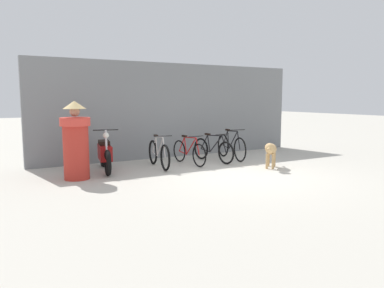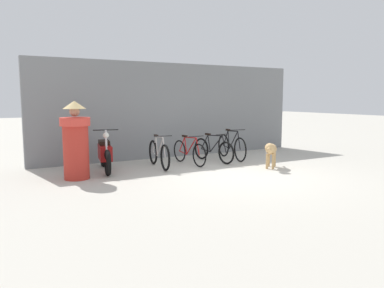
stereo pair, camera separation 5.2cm
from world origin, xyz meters
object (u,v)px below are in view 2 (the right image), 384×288
bicycle_3 (231,146)px  bicycle_0 (159,154)px  bicycle_1 (189,152)px  motorcycle (105,154)px  stray_dog (271,150)px  person_in_robes (76,141)px  bicycle_2 (213,150)px

bicycle_3 → bicycle_0: bearing=-78.2°
bicycle_1 → motorcycle: bearing=-98.7°
bicycle_3 → stray_dog: bearing=8.7°
person_in_robes → bicycle_0: bearing=-155.1°
bicycle_0 → person_in_robes: 2.24m
bicycle_1 → motorcycle: 2.24m
bicycle_2 → stray_dog: bearing=17.0°
bicycle_2 → motorcycle: motorcycle is taller
bicycle_2 → motorcycle: 3.04m
bicycle_1 → bicycle_2: size_ratio=0.94×
bicycle_0 → person_in_robes: (-2.15, -0.37, 0.50)m
stray_dog → person_in_robes: person_in_robes is taller
bicycle_1 → bicycle_3: bearing=92.1°
bicycle_3 → person_in_robes: 4.60m
bicycle_0 → person_in_robes: bearing=-73.6°
bicycle_3 → person_in_robes: (-4.54, -0.53, 0.48)m
bicycle_0 → bicycle_3: 2.40m
bicycle_1 → motorcycle: size_ratio=0.87×
stray_dog → motorcycle: bearing=-66.7°
bicycle_2 → stray_dog: bicycle_2 is taller
bicycle_1 → stray_dog: bearing=41.2°
bicycle_1 → motorcycle: motorcycle is taller
bicycle_3 → motorcycle: 3.74m
bicycle_1 → bicycle_3: 1.51m
bicycle_0 → stray_dog: bicycle_0 is taller
bicycle_2 → bicycle_3: size_ratio=0.97×
bicycle_0 → person_in_robes: size_ratio=0.96×
bicycle_1 → person_in_robes: 3.11m
person_in_robes → bicycle_2: bearing=-158.7°
person_in_robes → motorcycle: bearing=-129.6°
bicycle_0 → motorcycle: size_ratio=0.91×
bicycle_3 → stray_dog: 1.68m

